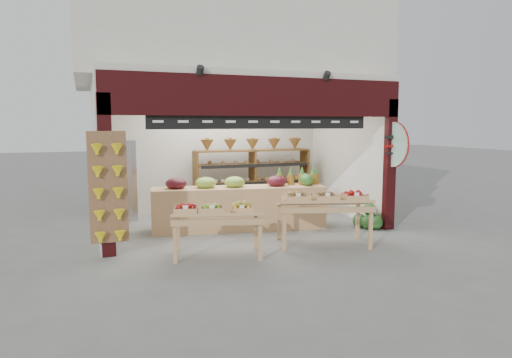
% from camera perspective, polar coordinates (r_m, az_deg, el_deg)
% --- Properties ---
extents(ground, '(60.00, 60.00, 0.00)m').
position_cam_1_polar(ground, '(9.50, -1.33, -6.24)').
color(ground, slate).
rests_on(ground, ground).
extents(shop_structure, '(6.36, 5.12, 5.40)m').
position_cam_1_polar(shop_structure, '(10.93, -4.32, 16.15)').
color(shop_structure, silver).
rests_on(shop_structure, ground).
extents(banana_board, '(0.60, 0.15, 1.80)m').
position_cam_1_polar(banana_board, '(7.63, -17.97, -1.30)').
color(banana_board, '#8F5F41').
rests_on(banana_board, ground).
extents(gift_sign, '(0.04, 0.93, 0.92)m').
position_cam_1_polar(gift_sign, '(9.57, 16.80, 4.15)').
color(gift_sign, '#A5CFB7').
rests_on(gift_sign, ground).
extents(back_shelving, '(2.90, 0.48, 1.80)m').
position_cam_1_polar(back_shelving, '(11.18, -0.44, 1.58)').
color(back_shelving, brown).
rests_on(back_shelving, ground).
extents(refrigerator, '(0.81, 0.81, 1.80)m').
position_cam_1_polar(refrigerator, '(10.67, -16.99, -0.18)').
color(refrigerator, '#B6B8BD').
rests_on(refrigerator, ground).
extents(cardboard_stack, '(1.03, 0.80, 0.65)m').
position_cam_1_polar(cardboard_stack, '(9.94, -8.15, -4.31)').
color(cardboard_stack, beige).
rests_on(cardboard_stack, ground).
extents(mid_counter, '(3.59, 1.29, 1.10)m').
position_cam_1_polar(mid_counter, '(9.38, -2.13, -3.40)').
color(mid_counter, tan).
rests_on(mid_counter, ground).
extents(display_table_left, '(1.61, 1.15, 0.94)m').
position_cam_1_polar(display_table_left, '(7.50, -5.61, -4.19)').
color(display_table_left, tan).
rests_on(display_table_left, ground).
extents(display_table_right, '(1.81, 1.34, 1.03)m').
position_cam_1_polar(display_table_right, '(8.23, 8.42, -2.61)').
color(display_table_right, tan).
rests_on(display_table_right, ground).
extents(watermelon_pile, '(0.66, 0.66, 0.52)m').
position_cam_1_polar(watermelon_pile, '(9.88, 13.91, -4.91)').
color(watermelon_pile, '#1E541C').
rests_on(watermelon_pile, ground).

